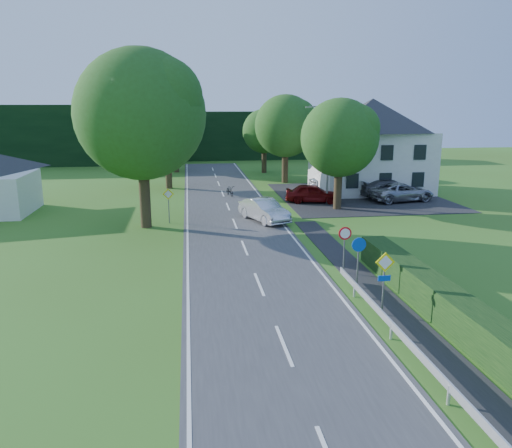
{
  "coord_description": "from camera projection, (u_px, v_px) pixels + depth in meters",
  "views": [
    {
      "loc": [
        -3.06,
        -9.4,
        8.1
      ],
      "look_at": [
        0.42,
        16.19,
        1.87
      ],
      "focal_mm": 35.0,
      "sensor_mm": 36.0,
      "label": 1
    }
  ],
  "objects": [
    {
      "name": "parked_car_red",
      "position": [
        313.0,
        193.0,
        41.79
      ],
      "size": [
        4.81,
        2.72,
        1.54
      ],
      "primitive_type": "imported",
      "rotation": [
        0.0,
        0.0,
        1.36
      ],
      "color": "#650B0B",
      "rests_on": "parking_pad"
    },
    {
      "name": "streetlight",
      "position": [
        327.0,
        150.0,
        40.26
      ],
      "size": [
        2.03,
        0.18,
        8.0
      ],
      "color": "slate",
      "rests_on": "ground"
    },
    {
      "name": "tree_right_far",
      "position": [
        285.0,
        139.0,
        51.66
      ],
      "size": [
        7.4,
        7.4,
        9.09
      ],
      "primitive_type": null,
      "color": "#265118",
      "rests_on": "ground"
    },
    {
      "name": "parking_pad",
      "position": [
        359.0,
        196.0,
        44.71
      ],
      "size": [
        14.0,
        16.0,
        0.04
      ],
      "primitive_type": "cube",
      "color": "black",
      "rests_on": "ground"
    },
    {
      "name": "sign_priority_right",
      "position": [
        385.0,
        272.0,
        19.18
      ],
      "size": [
        0.78,
        0.09,
        2.59
      ],
      "color": "slate",
      "rests_on": "ground"
    },
    {
      "name": "tree_left_back",
      "position": [
        175.0,
        139.0,
        59.91
      ],
      "size": [
        6.6,
        6.6,
        8.07
      ],
      "primitive_type": null,
      "color": "#265118",
      "rests_on": "ground"
    },
    {
      "name": "treeline_right",
      "position": [
        261.0,
        135.0,
        75.16
      ],
      "size": [
        30.0,
        5.0,
        7.0
      ],
      "primitive_type": "cube",
      "color": "black",
      "rests_on": "ground"
    },
    {
      "name": "tree_right_back",
      "position": [
        264.0,
        141.0,
        59.42
      ],
      "size": [
        6.2,
        6.2,
        7.56
      ],
      "primitive_type": null,
      "color": "#265118",
      "rests_on": "ground"
    },
    {
      "name": "tree_right_mid",
      "position": [
        339.0,
        155.0,
        38.43
      ],
      "size": [
        7.0,
        7.0,
        8.58
      ],
      "primitive_type": null,
      "color": "#265118",
      "rests_on": "ground"
    },
    {
      "name": "tree_left_far",
      "position": [
        168.0,
        144.0,
        48.23
      ],
      "size": [
        7.0,
        7.0,
        8.58
      ],
      "primitive_type": null,
      "color": "#265118",
      "rests_on": "ground"
    },
    {
      "name": "line_centre",
      "position": [
        241.0,
        239.0,
        30.61
      ],
      "size": [
        0.12,
        80.0,
        0.01
      ],
      "primitive_type": null,
      "color": "white",
      "rests_on": "road"
    },
    {
      "name": "moving_car",
      "position": [
        264.0,
        210.0,
        35.09
      ],
      "size": [
        3.33,
        5.04,
        1.57
      ],
      "primitive_type": "imported",
      "rotation": [
        0.0,
        0.0,
        0.39
      ],
      "color": "silver",
      "rests_on": "road"
    },
    {
      "name": "tree_main",
      "position": [
        142.0,
        140.0,
        32.32
      ],
      "size": [
        9.4,
        9.4,
        11.64
      ],
      "primitive_type": null,
      "color": "#265118",
      "rests_on": "ground"
    },
    {
      "name": "footpath",
      "position": [
        485.0,
        401.0,
        13.92
      ],
      "size": [
        1.5,
        44.0,
        0.04
      ],
      "primitive_type": "cube",
      "color": "black",
      "rests_on": "ground"
    },
    {
      "name": "house_white",
      "position": [
        371.0,
        144.0,
        46.83
      ],
      "size": [
        10.6,
        8.4,
        8.6
      ],
      "color": "silver",
      "rests_on": "ground"
    },
    {
      "name": "sign_speed_limit",
      "position": [
        345.0,
        239.0,
        24.0
      ],
      "size": [
        0.64,
        0.11,
        2.37
      ],
      "color": "slate",
      "rests_on": "ground"
    },
    {
      "name": "line_edge_right",
      "position": [
        293.0,
        237.0,
        31.03
      ],
      "size": [
        0.12,
        80.0,
        0.01
      ],
      "primitive_type": "cube",
      "color": "white",
      "rests_on": "road"
    },
    {
      "name": "road",
      "position": [
        241.0,
        239.0,
        30.61
      ],
      "size": [
        7.0,
        80.0,
        0.04
      ],
      "primitive_type": "cube",
      "color": "#3A3B3D",
      "rests_on": "ground"
    },
    {
      "name": "sign_priority_left",
      "position": [
        168.0,
        199.0,
        34.43
      ],
      "size": [
        0.78,
        0.09,
        2.44
      ],
      "color": "slate",
      "rests_on": "ground"
    },
    {
      "name": "parked_car_silver_a",
      "position": [
        331.0,
        182.0,
        48.21
      ],
      "size": [
        4.38,
        2.17,
        1.38
      ],
      "primitive_type": "imported",
      "rotation": [
        0.0,
        0.0,
        1.75
      ],
      "color": "#AFAFB3",
      "rests_on": "parking_pad"
    },
    {
      "name": "sign_roundabout",
      "position": [
        358.0,
        253.0,
        22.1
      ],
      "size": [
        0.64,
        0.08,
        2.37
      ],
      "color": "slate",
      "rests_on": "ground"
    },
    {
      "name": "parasol",
      "position": [
        326.0,
        182.0,
        46.05
      ],
      "size": [
        2.63,
        2.67,
        2.13
      ],
      "primitive_type": "imported",
      "rotation": [
        0.0,
        0.0,
        -0.14
      ],
      "color": "red",
      "rests_on": "parking_pad"
    },
    {
      "name": "parked_car_silver_b",
      "position": [
        401.0,
        192.0,
        42.36
      ],
      "size": [
        5.94,
        3.53,
        1.55
      ],
      "primitive_type": "imported",
      "rotation": [
        0.0,
        0.0,
        1.75
      ],
      "color": "#A2A1A8",
      "rests_on": "parking_pad"
    },
    {
      "name": "line_edge_left",
      "position": [
        188.0,
        241.0,
        30.18
      ],
      "size": [
        0.12,
        80.0,
        0.01
      ],
      "primitive_type": "cube",
      "color": "white",
      "rests_on": "road"
    },
    {
      "name": "motorcycle",
      "position": [
        230.0,
        191.0,
        44.83
      ],
      "size": [
        1.0,
        1.87,
        0.93
      ],
      "primitive_type": "imported",
      "rotation": [
        0.0,
        0.0,
        0.22
      ],
      "color": "black",
      "rests_on": "road"
    },
    {
      "name": "parked_car_grey",
      "position": [
        390.0,
        189.0,
        43.88
      ],
      "size": [
        5.6,
        2.39,
        1.61
      ],
      "primitive_type": "imported",
      "rotation": [
        0.0,
        0.0,
        1.59
      ],
      "color": "#444448",
      "rests_on": "parking_pad"
    }
  ]
}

